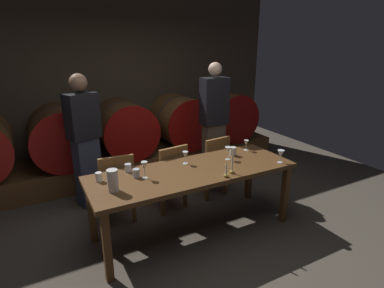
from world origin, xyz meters
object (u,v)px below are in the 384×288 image
dining_table (193,176)px  candle_left (226,173)px  chair_center (170,174)px  cup_far_right (233,151)px  cup_far_left (99,177)px  guest_right (214,124)px  chair_left (116,185)px  pitcher (113,181)px  wine_glass_right (246,143)px  wine_glass_far_left (144,166)px  wine_glass_center (228,150)px  wine_glass_far_right (281,154)px  guest_left (85,141)px  wine_glass_left (185,155)px  wine_barrel_center (124,128)px  chair_right (212,163)px  cup_center_right (136,173)px  candle_right (232,168)px  wine_barrel_right (180,121)px  wine_barrel_left (61,136)px  cup_center_left (128,168)px  wine_barrel_far_right (225,115)px

dining_table → candle_left: candle_left is taller
chair_center → cup_far_right: size_ratio=8.23×
chair_center → cup_far_left: size_ratio=9.31×
guest_right → chair_left: bearing=17.9°
pitcher → wine_glass_right: pitcher is taller
candle_left → wine_glass_far_left: bearing=153.7°
candle_left → wine_glass_center: (0.30, 0.41, 0.07)m
wine_glass_right → wine_glass_far_right: 0.54m
dining_table → chair_center: size_ratio=2.61×
guest_left → wine_glass_far_right: size_ratio=11.50×
wine_glass_far_left → wine_glass_left: size_ratio=1.22×
wine_barrel_center → candle_left: size_ratio=5.52×
chair_right → cup_far_right: size_ratio=8.23×
wine_barrel_center → wine_glass_left: (0.18, -1.81, 0.09)m
dining_table → cup_far_left: bearing=169.2°
pitcher → wine_glass_far_left: pitcher is taller
dining_table → wine_glass_far_right: 1.05m
wine_glass_center → wine_glass_right: bearing=22.4°
cup_center_right → pitcher: bearing=-145.5°
chair_center → candle_right: size_ratio=4.05×
chair_left → cup_center_right: bearing=104.2°
wine_barrel_right → pitcher: size_ratio=4.36×
candle_right → wine_glass_left: bearing=123.3°
wine_glass_left → cup_center_right: wine_glass_left is taller
candle_right → wine_glass_right: size_ratio=1.59×
wine_barrel_right → wine_glass_right: 1.77m
dining_table → wine_barrel_right: bearing=67.5°
chair_center → wine_barrel_left: bearing=-59.1°
pitcher → cup_far_right: pitcher is taller
chair_center → cup_center_left: chair_center is taller
wine_barrel_center → cup_far_left: size_ratio=9.97×
dining_table → cup_far_left: cup_far_left is taller
chair_center → candle_left: size_ratio=5.16×
wine_glass_center → candle_right: bearing=-118.4°
guest_right → cup_center_left: guest_right is taller
cup_far_left → cup_center_left: (0.33, 0.10, -0.00)m
pitcher → wine_barrel_center: bearing=70.9°
cup_center_left → wine_glass_center: bearing=-10.1°
wine_barrel_right → guest_right: bearing=-86.3°
wine_barrel_center → wine_barrel_right: bearing=0.0°
wine_barrel_center → wine_barrel_far_right: 1.95m
chair_center → wine_glass_left: bearing=85.5°
wine_barrel_far_right → candle_right: size_ratio=4.33×
guest_left → wine_glass_far_right: guest_left is taller
wine_glass_left → cup_center_left: 0.66m
cup_center_right → wine_glass_center: bearing=-1.3°
chair_center → wine_glass_right: wine_glass_right is taller
chair_right → cup_center_right: chair_right is taller
dining_table → cup_center_left: cup_center_left is taller
wine_barrel_far_right → chair_right: bearing=-129.2°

